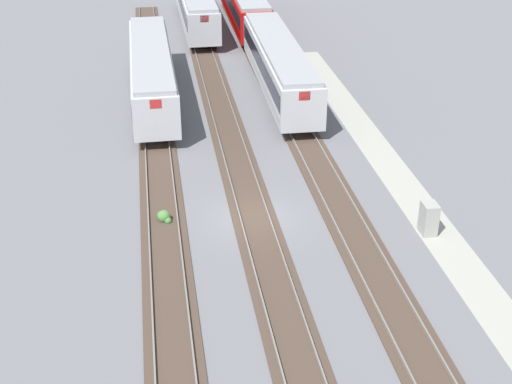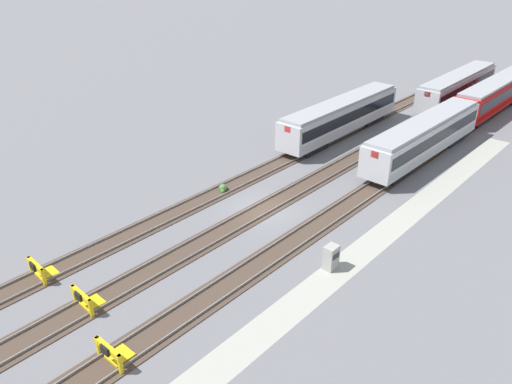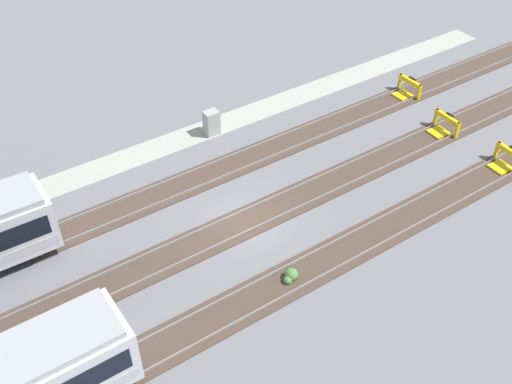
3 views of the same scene
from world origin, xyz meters
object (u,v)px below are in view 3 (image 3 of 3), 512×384
(bumper_stop_nearest_track, at_px, (407,89))
(bumper_stop_near_inner_track, at_px, (443,126))
(bumper_stop_middle_track, at_px, (506,160))
(weed_clump, at_px, (291,276))
(electrical_cabinet, at_px, (212,123))

(bumper_stop_nearest_track, distance_m, bumper_stop_near_inner_track, 4.69)
(bumper_stop_near_inner_track, bearing_deg, bumper_stop_middle_track, 93.95)
(bumper_stop_nearest_track, relative_size, weed_clump, 2.18)
(bumper_stop_nearest_track, distance_m, electrical_cabinet, 13.82)
(bumper_stop_near_inner_track, relative_size, bumper_stop_middle_track, 1.00)
(bumper_stop_nearest_track, xyz_separation_m, electrical_cabinet, (13.36, -3.52, 0.29))
(electrical_cabinet, height_order, weed_clump, electrical_cabinet)
(bumper_stop_nearest_track, relative_size, bumper_stop_near_inner_track, 1.00)
(weed_clump, bearing_deg, bumper_stop_near_inner_track, -163.58)
(bumper_stop_nearest_track, bearing_deg, bumper_stop_middle_track, 83.67)
(bumper_stop_near_inner_track, height_order, weed_clump, bumper_stop_near_inner_track)
(weed_clump, bearing_deg, bumper_stop_middle_track, 179.84)
(electrical_cabinet, distance_m, weed_clump, 12.88)
(bumper_stop_middle_track, xyz_separation_m, weed_clump, (15.48, -0.04, -0.27))
(bumper_stop_nearest_track, relative_size, bumper_stop_middle_track, 1.00)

